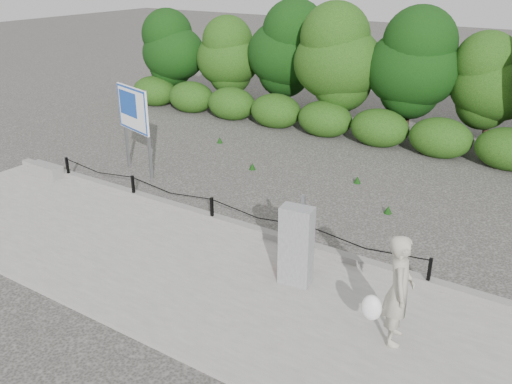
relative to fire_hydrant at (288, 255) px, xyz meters
The scene contains 10 objects.
ground 2.73m from the fire_hydrant, 160.29° to the left, with size 90.00×90.00×0.00m, color #2D2B28.
sidewalk 2.79m from the fire_hydrant, 156.74° to the right, with size 14.00×4.00×0.08m, color gray.
curb 2.72m from the fire_hydrant, 159.29° to the left, with size 14.00×0.22×0.14m, color slate.
chain_barrier 2.70m from the fire_hydrant, 160.29° to the left, with size 10.06×0.06×0.60m.
treeline 10.13m from the fire_hydrant, 97.34° to the left, with size 20.29×3.78×5.02m.
fire_hydrant is the anchor object (origin of this frame).
pedestrian 2.66m from the fire_hydrant, 20.25° to the right, with size 0.83×0.77×1.84m.
concrete_block 8.20m from the fire_hydrant, behind, with size 1.07×0.37×0.34m, color slate.
utility_cabinet 0.63m from the fire_hydrant, 41.37° to the right, with size 0.63×0.46×1.71m.
advertising_sign 6.95m from the fire_hydrant, 159.17° to the left, with size 1.51×0.53×2.49m.
Camera 1 is at (6.99, -8.88, 5.65)m, focal length 38.00 mm.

